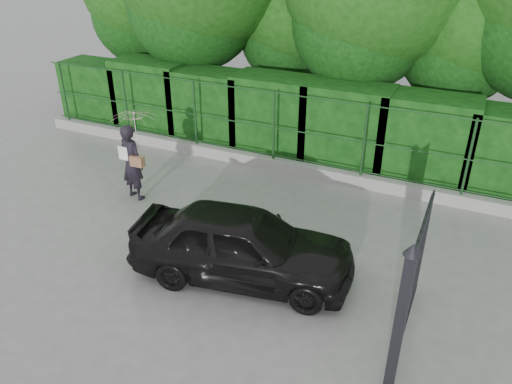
% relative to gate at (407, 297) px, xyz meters
% --- Properties ---
extents(ground, '(80.00, 80.00, 0.00)m').
position_rel_gate_xyz_m(ground, '(-4.60, 0.72, -1.19)').
color(ground, gray).
extents(kerb, '(14.00, 0.25, 0.30)m').
position_rel_gate_xyz_m(kerb, '(-4.60, 5.22, -1.04)').
color(kerb, '#9E9E99').
rests_on(kerb, ground).
extents(fence, '(14.13, 0.06, 1.80)m').
position_rel_gate_xyz_m(fence, '(-4.38, 5.22, 0.01)').
color(fence, '#183D1A').
rests_on(fence, kerb).
extents(hedge, '(14.20, 1.20, 2.18)m').
position_rel_gate_xyz_m(hedge, '(-4.54, 6.22, -0.13)').
color(hedge, black).
rests_on(hedge, ground).
extents(gate, '(0.22, 2.33, 2.36)m').
position_rel_gate_xyz_m(gate, '(0.00, 0.00, 0.00)').
color(gate, black).
rests_on(gate, ground).
extents(woman, '(1.01, 1.00, 2.12)m').
position_rel_gate_xyz_m(woman, '(-6.42, 2.51, 0.20)').
color(woman, black).
rests_on(woman, ground).
extents(car, '(4.19, 2.26, 1.35)m').
position_rel_gate_xyz_m(car, '(-2.93, 0.87, -0.51)').
color(car, black).
rests_on(car, ground).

